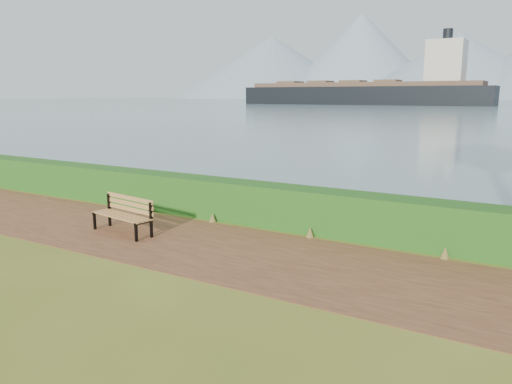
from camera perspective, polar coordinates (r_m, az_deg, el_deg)
The scene contains 5 objects.
ground at distance 10.48m, azimuth -6.64°, elevation -6.63°, with size 140.00×140.00×0.00m, color #505C1A.
path at distance 10.70m, azimuth -5.66°, elevation -6.20°, with size 40.00×3.40×0.01m, color #552C1D.
hedge at distance 12.44m, azimuth 0.59°, elevation -1.34°, with size 32.00×0.85×1.00m, color #164C15.
bench at distance 11.95m, azimuth -14.77°, elevation -2.25°, with size 1.76×0.75×0.86m.
cargo_ship at distance 164.30m, azimuth 12.83°, elevation 10.93°, with size 79.02×12.96×23.96m.
Camera 1 is at (6.11, -7.90, 3.17)m, focal length 35.00 mm.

